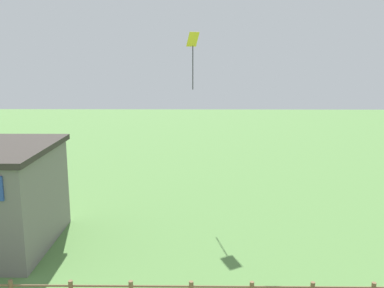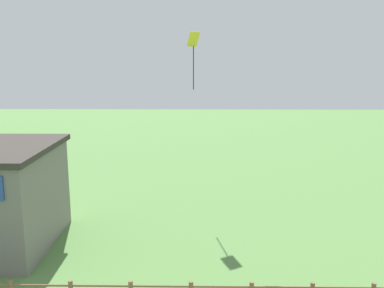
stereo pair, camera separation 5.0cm
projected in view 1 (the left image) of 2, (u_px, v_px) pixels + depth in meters
The scene contains 1 object.
kite_yellow_diamond at pixel (193, 50), 23.04m from camera, with size 0.73×0.65×3.07m.
Camera 1 is at (0.17, -6.03, 8.01)m, focal length 40.00 mm.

